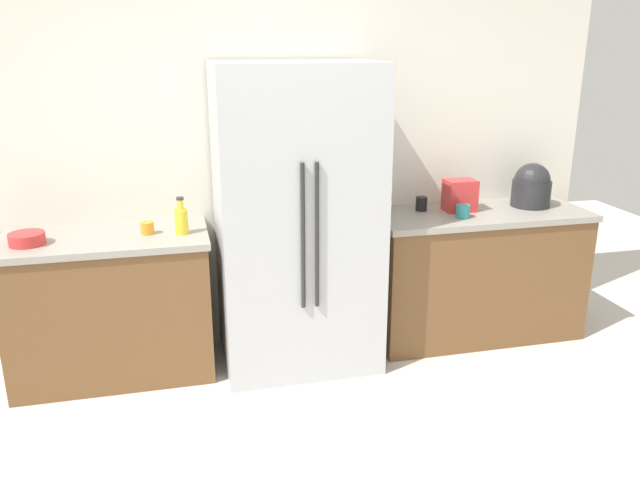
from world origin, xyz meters
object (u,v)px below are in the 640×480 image
bowl_a (27,239)px  cup_b (421,204)px  toaster (460,195)px  rice_cooker (532,187)px  cup_c (147,228)px  refrigerator (297,220)px  cup_a (463,211)px  bottle_a (181,219)px

bowl_a → cup_b: bearing=4.2°
toaster → rice_cooker: bearing=-0.1°
cup_c → toaster: bearing=1.8°
rice_cooker → bowl_a: rice_cooker is taller
refrigerator → rice_cooker: (1.66, 0.12, 0.09)m
toaster → cup_c: toaster is taller
rice_cooker → cup_a: (-0.58, -0.17, -0.09)m
bottle_a → cup_b: size_ratio=2.38×
cup_b → bowl_a: (-2.43, -0.18, -0.01)m
rice_cooker → cup_b: 0.78m
bottle_a → cup_a: (1.77, -0.06, -0.04)m
toaster → cup_b: toaster is taller
rice_cooker → refrigerator: bearing=-175.7°
refrigerator → cup_b: 0.91m
bottle_a → cup_a: 1.77m
toaster → cup_a: (-0.05, -0.17, -0.06)m
bottle_a → refrigerator: bearing=-1.5°
cup_a → bowl_a: 2.62m
bottle_a → cup_c: bottle_a is taller
toaster → cup_a: toaster is taller
bottle_a → cup_c: 0.21m
bowl_a → cup_c: bearing=4.5°
rice_cooker → cup_c: 2.55m
rice_cooker → cup_c: bearing=-178.6°
cup_c → bowl_a: size_ratio=0.39×
refrigerator → cup_c: size_ratio=24.71×
toaster → cup_b: (-0.25, 0.06, -0.06)m
cup_b → toaster: bearing=-14.0°
toaster → cup_c: bearing=-178.2°
rice_cooker → cup_c: (-2.55, -0.06, -0.10)m
toaster → cup_c: size_ratio=2.78×
cup_a → cup_b: size_ratio=0.95×
bottle_a → cup_a: bearing=-2.0°
rice_cooker → cup_a: bearing=-164.0°
cup_c → cup_a: bearing=-3.1°
bottle_a → cup_c: (-0.20, 0.04, -0.05)m
bottle_a → cup_b: bearing=6.1°
cup_a → refrigerator: bearing=177.7°
bottle_a → cup_b: bottle_a is taller
bottle_a → cup_c: bearing=167.7°
bottle_a → bowl_a: bearing=-179.5°
refrigerator → bowl_a: 1.54m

